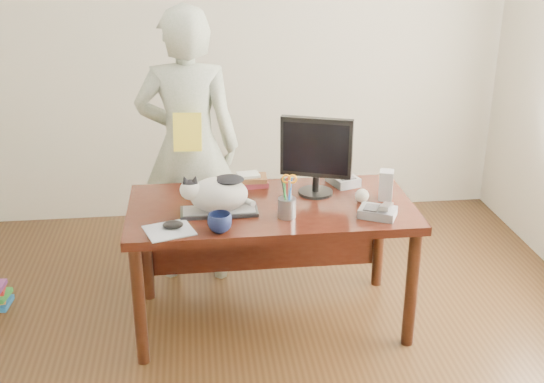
{
  "coord_description": "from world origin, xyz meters",
  "views": [
    {
      "loc": [
        -0.41,
        -2.9,
        2.26
      ],
      "look_at": [
        0.0,
        0.55,
        0.85
      ],
      "focal_mm": 45.0,
      "sensor_mm": 36.0,
      "label": 1
    }
  ],
  "objects_px": {
    "keyboard": "(219,211)",
    "calculator": "(343,180)",
    "desk": "(269,223)",
    "book_stack": "(250,180)",
    "coffee_mug": "(220,223)",
    "cat": "(216,193)",
    "mouse": "(173,225)",
    "person": "(189,148)",
    "phone": "(378,212)",
    "monitor": "(316,152)",
    "baseball": "(362,196)",
    "pen_cup": "(287,205)",
    "speaker": "(386,185)"
  },
  "relations": [
    {
      "from": "keyboard",
      "to": "calculator",
      "type": "xyz_separation_m",
      "value": [
        0.77,
        0.35,
        0.02
      ]
    },
    {
      "from": "desk",
      "to": "book_stack",
      "type": "relative_size",
      "value": 7.47
    },
    {
      "from": "book_stack",
      "to": "coffee_mug",
      "type": "bearing_deg",
      "value": -111.31
    },
    {
      "from": "cat",
      "to": "mouse",
      "type": "relative_size",
      "value": 3.32
    },
    {
      "from": "person",
      "to": "phone",
      "type": "bearing_deg",
      "value": 144.6
    },
    {
      "from": "cat",
      "to": "book_stack",
      "type": "bearing_deg",
      "value": 61.16
    },
    {
      "from": "mouse",
      "to": "calculator",
      "type": "xyz_separation_m",
      "value": [
        1.01,
        0.52,
        0.0
      ]
    },
    {
      "from": "monitor",
      "to": "baseball",
      "type": "height_order",
      "value": "monitor"
    },
    {
      "from": "coffee_mug",
      "to": "baseball",
      "type": "relative_size",
      "value": 1.6
    },
    {
      "from": "baseball",
      "to": "calculator",
      "type": "height_order",
      "value": "baseball"
    },
    {
      "from": "desk",
      "to": "cat",
      "type": "xyz_separation_m",
      "value": [
        -0.31,
        -0.17,
        0.27
      ]
    },
    {
      "from": "pen_cup",
      "to": "book_stack",
      "type": "distance_m",
      "value": 0.51
    },
    {
      "from": "keyboard",
      "to": "calculator",
      "type": "height_order",
      "value": "calculator"
    },
    {
      "from": "desk",
      "to": "keyboard",
      "type": "distance_m",
      "value": 0.37
    },
    {
      "from": "cat",
      "to": "mouse",
      "type": "bearing_deg",
      "value": -143.77
    },
    {
      "from": "cat",
      "to": "monitor",
      "type": "distance_m",
      "value": 0.63
    },
    {
      "from": "phone",
      "to": "person",
      "type": "distance_m",
      "value": 1.33
    },
    {
      "from": "monitor",
      "to": "coffee_mug",
      "type": "relative_size",
      "value": 3.68
    },
    {
      "from": "mouse",
      "to": "keyboard",
      "type": "bearing_deg",
      "value": 17.19
    },
    {
      "from": "calculator",
      "to": "mouse",
      "type": "bearing_deg",
      "value": -170.75
    },
    {
      "from": "desk",
      "to": "mouse",
      "type": "xyz_separation_m",
      "value": [
        -0.54,
        -0.34,
        0.17
      ]
    },
    {
      "from": "pen_cup",
      "to": "phone",
      "type": "distance_m",
      "value": 0.49
    },
    {
      "from": "keyboard",
      "to": "monitor",
      "type": "distance_m",
      "value": 0.65
    },
    {
      "from": "keyboard",
      "to": "mouse",
      "type": "height_order",
      "value": "mouse"
    },
    {
      "from": "pen_cup",
      "to": "speaker",
      "type": "height_order",
      "value": "pen_cup"
    },
    {
      "from": "coffee_mug",
      "to": "person",
      "type": "distance_m",
      "value": 0.97
    },
    {
      "from": "calculator",
      "to": "pen_cup",
      "type": "bearing_deg",
      "value": -150.56
    },
    {
      "from": "coffee_mug",
      "to": "monitor",
      "type": "bearing_deg",
      "value": 37.08
    },
    {
      "from": "book_stack",
      "to": "baseball",
      "type": "bearing_deg",
      "value": -31.2
    },
    {
      "from": "keyboard",
      "to": "speaker",
      "type": "relative_size",
      "value": 2.45
    },
    {
      "from": "pen_cup",
      "to": "book_stack",
      "type": "bearing_deg",
      "value": 107.75
    },
    {
      "from": "speaker",
      "to": "baseball",
      "type": "distance_m",
      "value": 0.15
    },
    {
      "from": "keyboard",
      "to": "coffee_mug",
      "type": "bearing_deg",
      "value": -91.66
    },
    {
      "from": "cat",
      "to": "baseball",
      "type": "distance_m",
      "value": 0.83
    },
    {
      "from": "mouse",
      "to": "book_stack",
      "type": "height_order",
      "value": "book_stack"
    },
    {
      "from": "pen_cup",
      "to": "coffee_mug",
      "type": "distance_m",
      "value": 0.39
    },
    {
      "from": "mouse",
      "to": "cat",
      "type": "bearing_deg",
      "value": 18.37
    },
    {
      "from": "keyboard",
      "to": "coffee_mug",
      "type": "relative_size",
      "value": 3.34
    },
    {
      "from": "mouse",
      "to": "phone",
      "type": "xyz_separation_m",
      "value": [
        1.1,
        0.03,
        0.0
      ]
    },
    {
      "from": "calculator",
      "to": "person",
      "type": "xyz_separation_m",
      "value": [
        -0.92,
        0.37,
        0.12
      ]
    },
    {
      "from": "pen_cup",
      "to": "person",
      "type": "relative_size",
      "value": 0.14
    },
    {
      "from": "monitor",
      "to": "phone",
      "type": "bearing_deg",
      "value": -30.65
    },
    {
      "from": "desk",
      "to": "phone",
      "type": "relative_size",
      "value": 6.82
    },
    {
      "from": "desk",
      "to": "pen_cup",
      "type": "relative_size",
      "value": 6.46
    },
    {
      "from": "cat",
      "to": "keyboard",
      "type": "bearing_deg",
      "value": 8.36
    },
    {
      "from": "desk",
      "to": "book_stack",
      "type": "distance_m",
      "value": 0.31
    },
    {
      "from": "desk",
      "to": "coffee_mug",
      "type": "relative_size",
      "value": 12.72
    },
    {
      "from": "mouse",
      "to": "book_stack",
      "type": "bearing_deg",
      "value": 33.63
    },
    {
      "from": "monitor",
      "to": "speaker",
      "type": "height_order",
      "value": "monitor"
    },
    {
      "from": "speaker",
      "to": "coffee_mug",
      "type": "bearing_deg",
      "value": -142.93
    }
  ]
}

